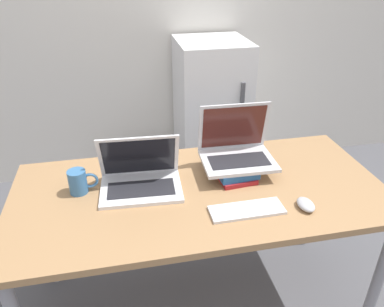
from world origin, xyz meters
The scene contains 8 objects.
desk centered at (0.00, 0.38, 0.65)m, with size 1.61×0.75×0.72m.
laptop_left centered at (-0.25, 0.44, 0.77)m, with size 0.36×0.26×0.24m.
book_stack centered at (0.17, 0.48, 0.75)m, with size 0.19×0.27×0.06m.
laptop_on_books centered at (0.20, 0.50, 0.83)m, with size 0.33×0.25×0.25m.
wireless_keyboard centered at (0.15, 0.19, 0.72)m, with size 0.30×0.11×0.01m.
mouse centered at (0.38, 0.16, 0.73)m, with size 0.06×0.10×0.03m.
mug centered at (-0.51, 0.46, 0.77)m, with size 0.12×0.08×0.10m.
mini_fridge centered at (0.34, 1.53, 0.55)m, with size 0.48×0.51×1.09m.
Camera 1 is at (-0.31, -0.93, 1.64)m, focal length 35.00 mm.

